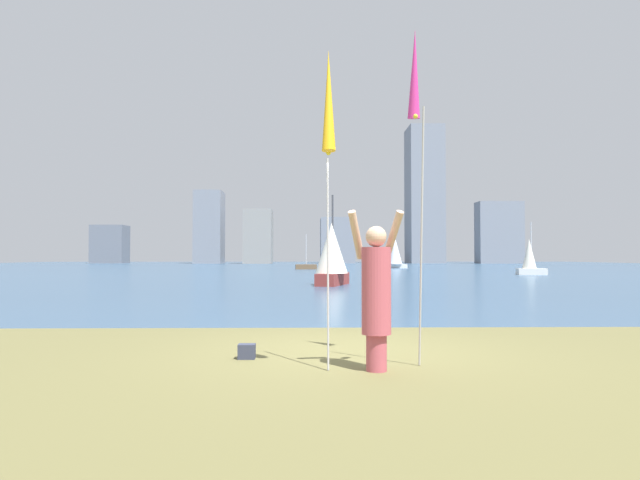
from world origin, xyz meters
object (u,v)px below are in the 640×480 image
sailboat_1 (306,267)px  sailboat_4 (395,252)px  kite_flag_left (329,108)px  bag (247,351)px  person (376,291)px  sailboat_3 (530,259)px  sailboat_0 (332,255)px  kite_flag_right (415,83)px

sailboat_1 → sailboat_4: bearing=27.1°
kite_flag_left → bag: size_ratio=16.89×
person → sailboat_4: (8.66, 54.04, 0.82)m
bag → sailboat_1: 48.27m
person → sailboat_3: 36.06m
sailboat_4 → bag: bearing=-100.9°
bag → sailboat_1: bearing=89.4°
kite_flag_left → sailboat_3: size_ratio=0.99×
sailboat_0 → sailboat_1: sailboat_0 is taller
kite_flag_left → bag: kite_flag_left is taller
person → kite_flag_left: (-0.57, -0.14, 2.14)m
kite_flag_left → sailboat_1: bearing=90.6°
kite_flag_right → sailboat_0: size_ratio=1.02×
bag → sailboat_0: sailboat_0 is taller
sailboat_0 → sailboat_3: bearing=43.2°
kite_flag_left → sailboat_3: 36.48m
person → bag: bearing=170.5°
sailboat_0 → sailboat_1: (-1.35, 30.22, -1.13)m
kite_flag_right → bag: kite_flag_right is taller
bag → sailboat_4: 54.26m
bag → sailboat_1: sailboat_1 is taller
person → bag: person is taller
kite_flag_left → sailboat_1: (-0.54, 49.19, -2.81)m
person → sailboat_1: sailboat_1 is taller
kite_flag_left → sailboat_0: (0.81, 18.97, -1.67)m
sailboat_3 → kite_flag_right: bearing=-114.2°
kite_flag_left → sailboat_0: 19.06m
sailboat_3 → person: bearing=-114.7°
person → sailboat_4: sailboat_4 is taller
person → kite_flag_left: bearing=-149.6°
sailboat_1 → sailboat_3: bearing=-45.2°
sailboat_4 → kite_flag_left: bearing=-99.7°
sailboat_1 → sailboat_3: 22.98m
sailboat_1 → sailboat_4: (9.77, 4.99, 1.48)m
sailboat_3 → sailboat_4: sailboat_4 is taller
kite_flag_left → bag: bearing=138.5°
person → sailboat_1: (-1.11, 49.05, -0.66)m
kite_flag_right → sailboat_0: (-0.32, 18.33, -2.18)m
sailboat_0 → sailboat_3: (14.83, 13.93, -0.27)m
kite_flag_left → sailboat_0: sailboat_0 is taller
sailboat_0 → sailboat_1: size_ratio=1.19×
sailboat_3 → sailboat_1: bearing=134.8°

